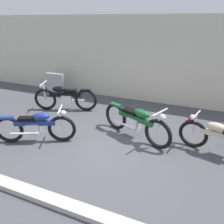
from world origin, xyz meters
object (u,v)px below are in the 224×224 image
object	(u,v)px
motorcycle_blue	(36,126)
helmet	(192,118)
motorcycle_cream	(222,139)
stone_marker	(56,84)
motorcycle_green	(136,122)
motorcycle_black	(65,97)

from	to	relation	value
motorcycle_blue	helmet	bearing A→B (deg)	12.80
helmet	motorcycle_cream	size ratio (longest dim) A/B	0.12
stone_marker	motorcycle_green	distance (m)	4.64
helmet	motorcycle_cream	bearing A→B (deg)	-67.89
stone_marker	helmet	distance (m)	5.55
stone_marker	motorcycle_blue	bearing A→B (deg)	-62.11
motorcycle_green	motorcycle_cream	distance (m)	2.09
helmet	motorcycle_black	size ratio (longest dim) A/B	0.11
motorcycle_green	motorcycle_black	world-z (taller)	motorcycle_green
helmet	motorcycle_green	bearing A→B (deg)	-130.61
stone_marker	motorcycle_cream	world-z (taller)	stone_marker
helmet	motorcycle_blue	distance (m)	4.70
helmet	motorcycle_cream	distance (m)	1.85
motorcycle_green	motorcycle_black	xyz separation A→B (m)	(-2.85, 0.92, -0.00)
stone_marker	motorcycle_green	size ratio (longest dim) A/B	0.45
stone_marker	motorcycle_blue	distance (m)	3.77
stone_marker	motorcycle_black	size ratio (longest dim) A/B	0.44
motorcycle_blue	stone_marker	bearing A→B (deg)	93.77
helmet	motorcycle_black	bearing A→B (deg)	-170.38
stone_marker	helmet	xyz separation A→B (m)	(5.51, -0.52, -0.35)
helmet	motorcycle_blue	size ratio (longest dim) A/B	0.13
motorcycle_blue	motorcycle_cream	bearing A→B (deg)	-9.88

